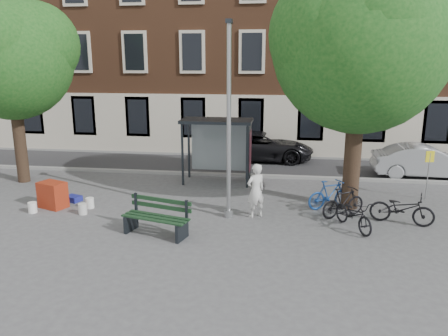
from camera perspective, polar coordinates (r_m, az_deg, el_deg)
ground at (r=14.25m, az=0.60°, el=-6.40°), size 90.00×90.00×0.00m
road at (r=20.91m, az=3.04°, el=0.31°), size 40.00×4.00×0.01m
curb_near at (r=18.97m, az=2.53°, el=-0.96°), size 40.00×0.25×0.12m
curb_far at (r=22.84m, az=3.48°, el=1.64°), size 40.00×0.25×0.12m
building_row at (r=26.37m, az=4.44°, el=18.47°), size 30.00×8.00×14.00m
lamppost at (r=13.53m, az=0.63°, el=4.71°), size 0.28×0.35×6.11m
tree_right at (r=14.82m, az=17.62°, el=15.89°), size 5.76×5.60×8.20m
tree_left at (r=19.33m, az=-26.38°, el=13.37°), size 5.18×4.86×7.40m
bus_shelter at (r=17.76m, az=0.36°, el=4.16°), size 2.85×1.45×2.62m
painter at (r=14.02m, az=4.17°, el=-2.97°), size 0.77×0.73×1.77m
bench at (r=12.89m, az=-8.77°, el=-6.59°), size 2.10×1.15×1.03m
bike_a at (r=14.60m, az=22.22°, el=-4.91°), size 2.01×1.16×1.00m
bike_b at (r=15.30m, az=13.68°, el=-3.36°), size 1.70×1.21×1.01m
bike_c at (r=13.69m, az=16.58°, el=-5.81°), size 1.36×1.87×0.94m
bike_d at (r=14.61m, az=15.33°, el=-4.33°), size 1.64×1.30×0.99m
car_dark at (r=22.00m, az=4.89°, el=2.88°), size 5.24×2.55×1.43m
car_silver at (r=20.61m, az=24.67°, el=0.80°), size 4.26×1.50×1.40m
red_stand at (r=16.10m, az=-21.48°, el=-3.29°), size 1.05×0.88×0.90m
blue_crate at (r=16.64m, az=-19.10°, el=-3.78°), size 0.65×0.56×0.20m
bucket_a at (r=15.17m, az=-17.98°, el=-5.11°), size 0.34×0.34×0.36m
bucket_b at (r=15.70m, az=-17.12°, el=-4.38°), size 0.30×0.30×0.36m
bucket_c at (r=15.90m, az=-23.73°, el=-4.75°), size 0.34×0.34×0.36m
notice_sign at (r=17.25m, az=25.21°, el=0.34°), size 0.31×0.09×1.80m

